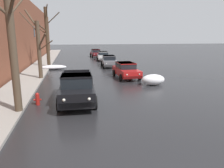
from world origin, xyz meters
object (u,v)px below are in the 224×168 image
object	(u,v)px
sedan_red_parked_kerbside_close	(126,70)
bare_tree_mid_block	(39,48)
sedan_white_parked_far_down_block	(103,56)
pickup_truck_black_approaching_near_lane	(77,88)
sedan_maroon_queued_behind_truck	(96,53)
bare_tree_second_along_sidewalk	(13,49)
bare_tree_far_down_block	(47,36)
sedan_grey_parked_kerbside_mid	(109,61)
fire_hydrant	(38,99)

from	to	relation	value
sedan_red_parked_kerbside_close	bare_tree_mid_block	bearing A→B (deg)	174.58
sedan_white_parked_far_down_block	pickup_truck_black_approaching_near_lane	bearing A→B (deg)	-102.68
pickup_truck_black_approaching_near_lane	sedan_maroon_queued_behind_truck	distance (m)	28.01
bare_tree_second_along_sidewalk	pickup_truck_black_approaching_near_lane	size ratio (longest dim) A/B	1.23
bare_tree_mid_block	pickup_truck_black_approaching_near_lane	world-z (taller)	bare_tree_mid_block
sedan_red_parked_kerbside_close	sedan_maroon_queued_behind_truck	world-z (taller)	same
sedan_red_parked_kerbside_close	bare_tree_far_down_block	bearing A→B (deg)	131.84
bare_tree_second_along_sidewalk	bare_tree_mid_block	xyz separation A→B (m)	(-0.02, 8.82, -0.38)
sedan_red_parked_kerbside_close	sedan_grey_parked_kerbside_mid	size ratio (longest dim) A/B	0.97
bare_tree_second_along_sidewalk	bare_tree_far_down_block	distance (m)	16.73
pickup_truck_black_approaching_near_lane	sedan_red_parked_kerbside_close	distance (m)	8.32
bare_tree_mid_block	sedan_white_parked_far_down_block	world-z (taller)	bare_tree_mid_block
bare_tree_mid_block	fire_hydrant	distance (m)	8.05
bare_tree_second_along_sidewalk	sedan_grey_parked_kerbside_mid	bearing A→B (deg)	64.46
pickup_truck_black_approaching_near_lane	bare_tree_far_down_block	bearing A→B (deg)	100.91
bare_tree_mid_block	sedan_maroon_queued_behind_truck	size ratio (longest dim) A/B	1.44
bare_tree_second_along_sidewalk	pickup_truck_black_approaching_near_lane	bearing A→B (deg)	23.06
sedan_grey_parked_kerbside_mid	sedan_maroon_queued_behind_truck	bearing A→B (deg)	90.40
bare_tree_second_along_sidewalk	pickup_truck_black_approaching_near_lane	xyz separation A→B (m)	(2.96, 1.26, -2.34)
sedan_maroon_queued_behind_truck	bare_tree_second_along_sidewalk	bearing A→B (deg)	-104.31
bare_tree_far_down_block	sedan_white_parked_far_down_block	world-z (taller)	bare_tree_far_down_block
bare_tree_mid_block	sedan_maroon_queued_behind_truck	xyz separation A→B (m)	(7.40, 20.10, -2.09)
bare_tree_second_along_sidewalk	bare_tree_mid_block	bearing A→B (deg)	90.13
bare_tree_far_down_block	pickup_truck_black_approaching_near_lane	bearing A→B (deg)	-79.09
sedan_maroon_queued_behind_truck	sedan_red_parked_kerbside_close	bearing A→B (deg)	-89.08
bare_tree_second_along_sidewalk	bare_tree_far_down_block	xyz separation A→B (m)	(-0.01, 16.72, 0.65)
bare_tree_second_along_sidewalk	sedan_maroon_queued_behind_truck	bearing A→B (deg)	75.69
fire_hydrant	bare_tree_mid_block	bearing A→B (deg)	95.77
sedan_grey_parked_kerbside_mid	fire_hydrant	world-z (taller)	sedan_grey_parked_kerbside_mid
bare_tree_mid_block	bare_tree_far_down_block	world-z (taller)	bare_tree_far_down_block
bare_tree_second_along_sidewalk	sedan_white_parked_far_down_block	bearing A→B (deg)	71.12
bare_tree_mid_block	fire_hydrant	xyz separation A→B (m)	(0.77, -7.61, -2.48)
bare_tree_mid_block	sedan_grey_parked_kerbside_mid	xyz separation A→B (m)	(7.49, 6.82, -2.09)
sedan_red_parked_kerbside_close	sedan_grey_parked_kerbside_mid	world-z (taller)	same
pickup_truck_black_approaching_near_lane	sedan_white_parked_far_down_block	size ratio (longest dim) A/B	1.19
sedan_red_parked_kerbside_close	bare_tree_second_along_sidewalk	bearing A→B (deg)	-133.64
bare_tree_mid_block	sedan_maroon_queued_behind_truck	bearing A→B (deg)	69.79
pickup_truck_black_approaching_near_lane	sedan_grey_parked_kerbside_mid	size ratio (longest dim) A/B	1.12
bare_tree_second_along_sidewalk	sedan_red_parked_kerbside_close	xyz separation A→B (m)	(7.71, 8.09, -2.47)
bare_tree_far_down_block	sedan_grey_parked_kerbside_mid	world-z (taller)	bare_tree_far_down_block
pickup_truck_black_approaching_near_lane	fire_hydrant	size ratio (longest dim) A/B	6.97
bare_tree_mid_block	sedan_red_parked_kerbside_close	size ratio (longest dim) A/B	1.42
bare_tree_far_down_block	pickup_truck_black_approaching_near_lane	size ratio (longest dim) A/B	1.47
sedan_white_parked_far_down_block	fire_hydrant	world-z (taller)	sedan_white_parked_far_down_block
pickup_truck_black_approaching_near_lane	bare_tree_mid_block	bearing A→B (deg)	111.54
sedan_white_parked_far_down_block	sedan_maroon_queued_behind_truck	distance (m)	6.02
bare_tree_mid_block	sedan_grey_parked_kerbside_mid	distance (m)	10.34
pickup_truck_black_approaching_near_lane	fire_hydrant	world-z (taller)	pickup_truck_black_approaching_near_lane
bare_tree_second_along_sidewalk	fire_hydrant	size ratio (longest dim) A/B	8.54
sedan_grey_parked_kerbside_mid	bare_tree_far_down_block	bearing A→B (deg)	171.80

